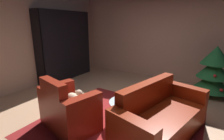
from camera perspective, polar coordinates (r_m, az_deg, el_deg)
name	(u,v)px	position (r m, az deg, el deg)	size (l,w,h in m)	color
ground_plane	(123,116)	(3.48, 3.85, -15.21)	(7.25, 7.25, 0.00)	tan
wall_back	(166,38)	(5.70, 17.78, 10.25)	(6.16, 0.06, 2.66)	tan
wall_left	(23,41)	(5.18, -27.67, 8.79)	(0.06, 5.75, 2.66)	tan
area_rug	(117,124)	(3.24, 1.84, -17.68)	(2.73, 2.56, 0.01)	maroon
bookshelf_unit	(68,46)	(5.81, -14.54, 7.98)	(0.39, 1.97, 2.16)	black
armchair_red	(68,110)	(3.09, -14.54, -12.85)	(1.13, 0.89, 0.92)	maroon
couch_red	(160,118)	(2.94, 15.88, -15.25)	(1.18, 1.91, 0.85)	maroon
coffee_table	(127,104)	(3.11, 4.95, -11.36)	(0.63, 0.63, 0.42)	black
book_stack_on_table	(128,99)	(3.08, 5.39, -9.66)	(0.21, 0.18, 0.10)	#338656
bottle_on_table	(135,100)	(2.95, 7.60, -9.94)	(0.08, 0.08, 0.25)	#292C50
decorated_tree	(214,71)	(4.86, 31.10, -0.19)	(0.87, 0.87, 1.26)	brown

